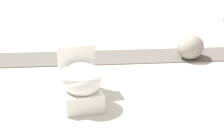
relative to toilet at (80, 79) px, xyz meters
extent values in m
plane|color=#B7B2A8|center=(-0.08, 0.10, -0.22)|extent=(14.00, 14.00, 0.00)
cube|color=#605B56|center=(-1.20, 0.60, -0.21)|extent=(0.56, 8.00, 0.01)
cube|color=white|center=(0.00, 0.00, -0.14)|extent=(0.65, 0.44, 0.17)
ellipsoid|color=white|center=(0.09, 0.02, 0.04)|extent=(0.50, 0.43, 0.28)
cylinder|color=white|center=(0.09, 0.02, 0.10)|extent=(0.45, 0.45, 0.03)
cube|color=white|center=(-0.21, -0.04, 0.10)|extent=(0.24, 0.37, 0.30)
cube|color=white|center=(-0.21, -0.04, 0.27)|extent=(0.26, 0.39, 0.04)
cylinder|color=silver|center=(-0.22, 0.04, 0.29)|extent=(0.02, 0.02, 0.01)
ellipsoid|color=gray|center=(-1.07, 1.41, -0.06)|extent=(0.52, 0.50, 0.32)
camera|label=1|loc=(2.67, 0.07, 1.15)|focal=50.00mm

